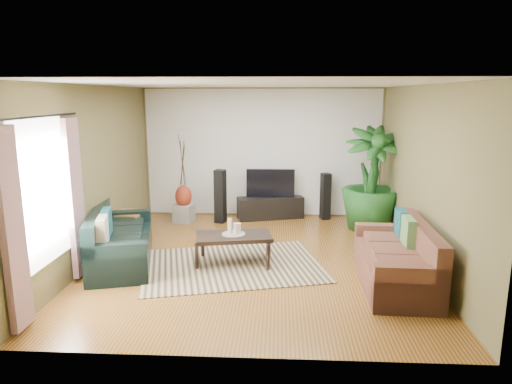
# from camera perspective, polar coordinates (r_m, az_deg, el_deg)

# --- Properties ---
(floor) EXTENTS (5.50, 5.50, 0.00)m
(floor) POSITION_cam_1_polar(r_m,az_deg,el_deg) (7.28, -0.08, -8.44)
(floor) COLOR #915D25
(floor) RESTS_ON ground
(ceiling) EXTENTS (5.50, 5.50, 0.00)m
(ceiling) POSITION_cam_1_polar(r_m,az_deg,el_deg) (6.82, -0.09, 13.33)
(ceiling) COLOR white
(ceiling) RESTS_ON ground
(wall_back) EXTENTS (5.00, 0.00, 5.00)m
(wall_back) POSITION_cam_1_polar(r_m,az_deg,el_deg) (9.64, 0.81, 4.90)
(wall_back) COLOR brown
(wall_back) RESTS_ON ground
(wall_front) EXTENTS (5.00, 0.00, 5.00)m
(wall_front) POSITION_cam_1_polar(r_m,az_deg,el_deg) (4.25, -2.12, -4.33)
(wall_front) COLOR brown
(wall_front) RESTS_ON ground
(wall_left) EXTENTS (0.00, 5.50, 5.50)m
(wall_left) POSITION_cam_1_polar(r_m,az_deg,el_deg) (7.48, -19.59, 2.14)
(wall_left) COLOR brown
(wall_left) RESTS_ON ground
(wall_right) EXTENTS (0.00, 5.50, 5.50)m
(wall_right) POSITION_cam_1_polar(r_m,az_deg,el_deg) (7.23, 20.12, 1.78)
(wall_right) COLOR brown
(wall_right) RESTS_ON ground
(backwall_panel) EXTENTS (4.90, 0.00, 4.90)m
(backwall_panel) POSITION_cam_1_polar(r_m,az_deg,el_deg) (9.63, 0.80, 4.90)
(backwall_panel) COLOR white
(backwall_panel) RESTS_ON ground
(window_pane) EXTENTS (0.00, 1.80, 1.80)m
(window_pane) POSITION_cam_1_polar(r_m,az_deg,el_deg) (6.05, -25.17, -0.05)
(window_pane) COLOR white
(window_pane) RESTS_ON ground
(curtain_near) EXTENTS (0.08, 0.35, 2.20)m
(curtain_near) POSITION_cam_1_polar(r_m,az_deg,el_deg) (5.45, -28.14, -4.28)
(curtain_near) COLOR gray
(curtain_near) RESTS_ON ground
(curtain_far) EXTENTS (0.08, 0.35, 2.20)m
(curtain_far) POSITION_cam_1_polar(r_m,az_deg,el_deg) (6.73, -21.65, -0.80)
(curtain_far) COLOR gray
(curtain_far) RESTS_ON ground
(curtain_rod) EXTENTS (0.03, 1.90, 0.03)m
(curtain_rod) POSITION_cam_1_polar(r_m,az_deg,el_deg) (5.92, -25.52, 8.50)
(curtain_rod) COLOR black
(curtain_rod) RESTS_ON ground
(sofa_left) EXTENTS (1.30, 2.11, 0.85)m
(sofa_left) POSITION_cam_1_polar(r_m,az_deg,el_deg) (7.32, -16.48, -5.31)
(sofa_left) COLOR black
(sofa_left) RESTS_ON floor
(sofa_right) EXTENTS (0.93, 1.95, 0.85)m
(sofa_right) POSITION_cam_1_polar(r_m,az_deg,el_deg) (6.52, 17.00, -7.48)
(sofa_right) COLOR brown
(sofa_right) RESTS_ON floor
(area_rug) EXTENTS (3.04, 2.47, 0.01)m
(area_rug) POSITION_cam_1_polar(r_m,az_deg,el_deg) (7.04, -3.04, -9.14)
(area_rug) COLOR tan
(area_rug) RESTS_ON floor
(coffee_table) EXTENTS (1.23, 0.82, 0.46)m
(coffee_table) POSITION_cam_1_polar(r_m,az_deg,el_deg) (7.05, -2.79, -7.13)
(coffee_table) COLOR black
(coffee_table) RESTS_ON floor
(candle_tray) EXTENTS (0.35, 0.35, 0.02)m
(candle_tray) POSITION_cam_1_polar(r_m,az_deg,el_deg) (6.98, -2.81, -5.27)
(candle_tray) COLOR gray
(candle_tray) RESTS_ON coffee_table
(candle_tall) EXTENTS (0.07, 0.07, 0.23)m
(candle_tall) POSITION_cam_1_polar(r_m,az_deg,el_deg) (6.98, -3.28, -4.23)
(candle_tall) COLOR beige
(candle_tall) RESTS_ON candle_tray
(candle_mid) EXTENTS (0.07, 0.07, 0.18)m
(candle_mid) POSITION_cam_1_polar(r_m,az_deg,el_deg) (6.91, -2.52, -4.61)
(candle_mid) COLOR beige
(candle_mid) RESTS_ON candle_tray
(candle_short) EXTENTS (0.07, 0.07, 0.14)m
(candle_short) POSITION_cam_1_polar(r_m,az_deg,el_deg) (7.00, -2.19, -4.51)
(candle_short) COLOR beige
(candle_short) RESTS_ON candle_tray
(tv_stand) EXTENTS (1.43, 0.76, 0.46)m
(tv_stand) POSITION_cam_1_polar(r_m,az_deg,el_deg) (9.59, 1.80, -1.96)
(tv_stand) COLOR black
(tv_stand) RESTS_ON floor
(television) EXTENTS (1.00, 0.05, 0.59)m
(television) POSITION_cam_1_polar(r_m,az_deg,el_deg) (9.48, 1.82, 1.11)
(television) COLOR black
(television) RESTS_ON tv_stand
(speaker_left) EXTENTS (0.24, 0.26, 1.09)m
(speaker_left) POSITION_cam_1_polar(r_m,az_deg,el_deg) (9.23, -4.49, -0.53)
(speaker_left) COLOR black
(speaker_left) RESTS_ON floor
(speaker_right) EXTENTS (0.23, 0.24, 0.97)m
(speaker_right) POSITION_cam_1_polar(r_m,az_deg,el_deg) (9.58, 8.67, -0.54)
(speaker_right) COLOR black
(speaker_right) RESTS_ON floor
(potted_plant) EXTENTS (1.16, 1.16, 1.98)m
(potted_plant) POSITION_cam_1_polar(r_m,az_deg,el_deg) (8.90, 14.27, 1.59)
(potted_plant) COLOR #184A18
(potted_plant) RESTS_ON floor
(plant_pot) EXTENTS (0.37, 0.37, 0.28)m
(plant_pot) POSITION_cam_1_polar(r_m,az_deg,el_deg) (9.08, 14.00, -3.68)
(plant_pot) COLOR black
(plant_pot) RESTS_ON floor
(pedestal) EXTENTS (0.43, 0.43, 0.36)m
(pedestal) POSITION_cam_1_polar(r_m,az_deg,el_deg) (9.43, -8.99, -2.63)
(pedestal) COLOR gray
(pedestal) RESTS_ON floor
(vase) EXTENTS (0.33, 0.33, 0.47)m
(vase) POSITION_cam_1_polar(r_m,az_deg,el_deg) (9.35, -9.06, -0.56)
(vase) COLOR maroon
(vase) RESTS_ON pedestal
(side_table) EXTENTS (0.60, 0.60, 0.55)m
(side_table) POSITION_cam_1_polar(r_m,az_deg,el_deg) (8.30, -15.55, -4.29)
(side_table) COLOR brown
(side_table) RESTS_ON floor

